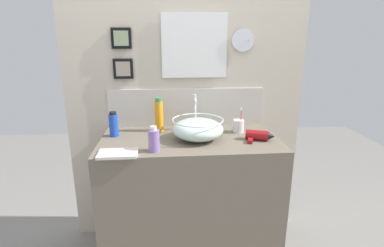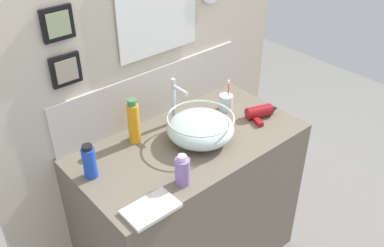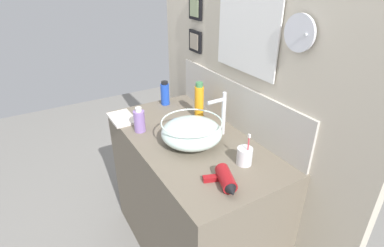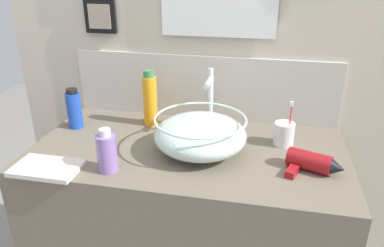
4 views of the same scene
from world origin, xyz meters
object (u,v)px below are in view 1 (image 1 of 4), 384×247
spray_bottle (154,140)px  lotion_bottle (159,115)px  glass_bowl_sink (198,129)px  hand_towel (118,154)px  faucet (195,110)px  toothbrush_cup (238,126)px  hair_drier (259,136)px  shampoo_bottle (114,125)px

spray_bottle → lotion_bottle: lotion_bottle is taller
glass_bowl_sink → hand_towel: (-0.48, -0.23, -0.06)m
hand_towel → faucet: bearing=42.1°
faucet → lotion_bottle: faucet is taller
spray_bottle → hand_towel: 0.21m
faucet → toothbrush_cup: 0.32m
hair_drier → lotion_bottle: (-0.64, 0.26, 0.08)m
lotion_bottle → glass_bowl_sink: bearing=-38.9°
lotion_bottle → hand_towel: (-0.22, -0.44, -0.11)m
hand_towel → toothbrush_cup: bearing=24.8°
glass_bowl_sink → toothbrush_cup: toothbrush_cup is taller
spray_bottle → hand_towel: spray_bottle is taller
toothbrush_cup → hand_towel: bearing=-155.2°
hair_drier → hand_towel: bearing=-168.4°
spray_bottle → hand_towel: bearing=-168.1°
spray_bottle → shampoo_bottle: size_ratio=0.90×
glass_bowl_sink → hair_drier: glass_bowl_sink is taller
toothbrush_cup → hand_towel: (-0.77, -0.36, -0.04)m
spray_bottle → hand_towel: size_ratio=0.68×
spray_bottle → shampoo_bottle: (-0.28, 0.30, 0.01)m
hair_drier → spray_bottle: 0.68m
toothbrush_cup → spray_bottle: toothbrush_cup is taller
glass_bowl_sink → hand_towel: glass_bowl_sink is taller
glass_bowl_sink → shampoo_bottle: bearing=168.8°
glass_bowl_sink → hand_towel: 0.53m
spray_bottle → lotion_bottle: bearing=86.7°
hair_drier → hand_towel: 0.88m
toothbrush_cup → lotion_bottle: (-0.55, 0.08, 0.07)m
spray_bottle → lotion_bottle: 0.40m
shampoo_bottle → lotion_bottle: bearing=17.5°
faucet → glass_bowl_sink: bearing=-90.0°
glass_bowl_sink → hair_drier: 0.40m
shampoo_bottle → spray_bottle: bearing=-47.5°
faucet → hair_drier: size_ratio=1.31×
hair_drier → lotion_bottle: 0.70m
lotion_bottle → hair_drier: bearing=-22.0°
lotion_bottle → spray_bottle: bearing=-93.3°
hand_towel → shampoo_bottle: bearing=102.2°
hair_drier → hand_towel: size_ratio=0.89×
shampoo_bottle → hand_towel: 0.36m
hair_drier → toothbrush_cup: bearing=117.0°
toothbrush_cup → shampoo_bottle: 0.85m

